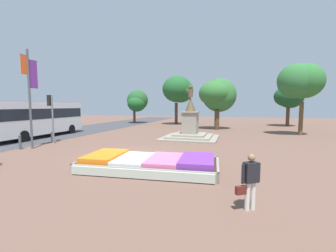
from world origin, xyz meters
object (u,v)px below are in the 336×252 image
banner_pole (30,94)px  kerb_bollard_mid_a (20,142)px  flower_planter (149,163)px  pedestrian_with_handbag (250,179)px  statue_monument (190,129)px  city_bus (37,117)px  traffic_light_mid_block (51,110)px  kerb_bollard_mid_b (52,137)px

banner_pole → kerb_bollard_mid_a: size_ratio=6.55×
flower_planter → pedestrian_with_handbag: pedestrian_with_handbag is taller
statue_monument → pedestrian_with_handbag: statue_monument is taller
statue_monument → pedestrian_with_handbag: size_ratio=3.00×
statue_monument → city_bus: 13.58m
statue_monument → city_bus: statue_monument is taller
kerb_bollard_mid_a → pedestrian_with_handbag: bearing=-19.0°
flower_planter → traffic_light_mid_block: (-9.56, 4.48, 2.24)m
pedestrian_with_handbag → kerb_bollard_mid_b: pedestrian_with_handbag is taller
traffic_light_mid_block → kerb_bollard_mid_b: traffic_light_mid_block is taller
kerb_bollard_mid_a → statue_monument: bearing=39.1°
flower_planter → city_bus: 14.93m
traffic_light_mid_block → statue_monument: bearing=28.5°
flower_planter → kerb_bollard_mid_b: bearing=154.6°
traffic_light_mid_block → banner_pole: size_ratio=0.56×
pedestrian_with_handbag → traffic_light_mid_block: bearing=151.7°
traffic_light_mid_block → kerb_bollard_mid_b: bearing=140.6°
statue_monument → banner_pole: size_ratio=0.72×
pedestrian_with_handbag → kerb_bollard_mid_b: 15.60m
kerb_bollard_mid_b → statue_monument: bearing=27.4°
traffic_light_mid_block → city_bus: bearing=149.8°
statue_monument → traffic_light_mid_block: (-9.49, -5.15, 1.66)m
flower_planter → kerb_bollard_mid_a: size_ratio=6.40×
statue_monument → kerb_bollard_mid_a: bearing=-140.9°
pedestrian_with_handbag → kerb_bollard_mid_b: size_ratio=1.84×
banner_pole → kerb_bollard_mid_b: banner_pole is taller
banner_pole → city_bus: banner_pole is taller
statue_monument → pedestrian_with_handbag: 13.07m
flower_planter → traffic_light_mid_block: bearing=154.9°
traffic_light_mid_block → city_bus: 4.37m
city_bus → kerb_bollard_mid_b: 4.31m
flower_planter → statue_monument: 9.65m
kerb_bollard_mid_a → kerb_bollard_mid_b: size_ratio=1.16×
statue_monument → pedestrian_with_handbag: (4.04, -12.43, -0.01)m
statue_monument → kerb_bollard_mid_b: statue_monument is taller
city_bus → kerb_bollard_mid_b: (3.54, -2.02, -1.38)m
kerb_bollard_mid_a → kerb_bollard_mid_b: (-0.13, 2.75, -0.07)m
city_bus → traffic_light_mid_block: bearing=-30.2°
flower_planter → pedestrian_with_handbag: (3.97, -2.80, 0.58)m
banner_pole → city_bus: bearing=134.1°
pedestrian_with_handbag → kerb_bollard_mid_a: (-13.58, 4.68, -0.34)m
flower_planter → banner_pole: size_ratio=0.98×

